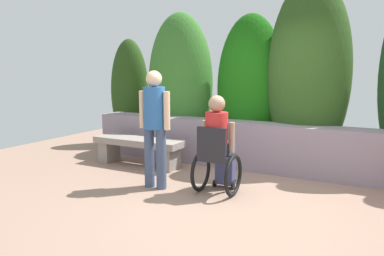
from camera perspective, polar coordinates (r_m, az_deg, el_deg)
name	(u,v)px	position (r m, az deg, el deg)	size (l,w,h in m)	color
ground_plane	(233,202)	(4.72, 6.52, -11.47)	(11.01, 11.01, 0.00)	#917160
stone_retaining_wall	(271,147)	(6.14, 12.22, -3.00)	(6.75, 0.49, 0.79)	gray
hedge_backdrop	(282,82)	(6.58, 13.87, 6.94)	(7.47, 1.09, 3.16)	#254215
stone_bench	(138,147)	(6.44, -8.42, -2.95)	(1.66, 0.45, 0.48)	gray
person_in_wheelchair	(218,148)	(4.89, 4.10, -3.14)	(0.53, 0.66, 1.33)	black
person_standing_companion	(155,122)	(5.06, -5.88, 1.01)	(0.49, 0.30, 1.65)	#3D4D6C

